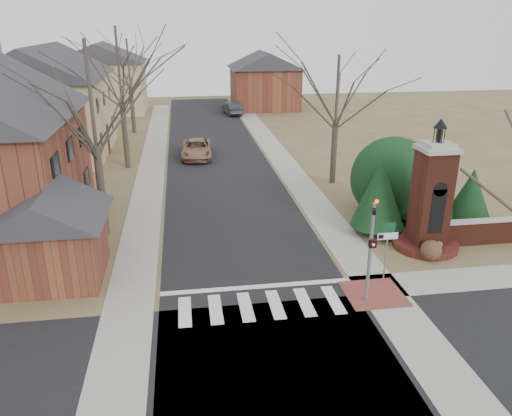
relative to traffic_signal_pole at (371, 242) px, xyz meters
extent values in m
plane|color=brown|center=(-4.30, -0.57, -2.59)|extent=(120.00, 120.00, 0.00)
cube|color=black|center=(-4.30, 21.43, -2.58)|extent=(8.00, 70.00, 0.01)
cube|color=black|center=(-4.30, -3.57, -2.58)|extent=(120.00, 8.00, 0.01)
cube|color=silver|center=(-4.30, 0.23, -2.58)|extent=(8.00, 2.20, 0.02)
cube|color=silver|center=(-4.30, 1.73, -2.58)|extent=(8.00, 0.35, 0.02)
cube|color=gray|center=(0.90, 21.43, -2.58)|extent=(2.00, 60.00, 0.02)
cube|color=gray|center=(-9.50, 21.43, -2.58)|extent=(2.00, 60.00, 0.02)
cube|color=brown|center=(0.50, 0.43, -2.57)|extent=(2.40, 2.40, 0.02)
cylinder|color=slate|center=(0.00, 0.03, -0.49)|extent=(0.14, 0.14, 4.20)
imported|color=black|center=(0.00, 0.03, 1.46)|extent=(0.15, 0.18, 0.90)
sphere|color=#FF0C05|center=(0.00, -0.19, 1.76)|extent=(0.14, 0.14, 0.14)
cube|color=black|center=(0.00, -0.15, 0.01)|extent=(0.28, 0.16, 0.30)
sphere|color=#FF0C05|center=(0.00, -0.24, 0.01)|extent=(0.11, 0.11, 0.11)
cylinder|color=slate|center=(1.30, 1.43, -1.29)|extent=(0.06, 0.06, 2.60)
cube|color=silver|center=(1.30, 1.41, -0.44)|extent=(0.90, 0.03, 0.30)
cube|color=black|center=(1.00, 1.39, -0.44)|extent=(0.22, 0.02, 0.18)
cube|color=#0E4223|center=(1.30, 1.41, -0.04)|extent=(0.60, 0.03, 0.40)
cylinder|color=#552419|center=(4.70, 4.43, -2.41)|extent=(3.20, 3.20, 0.36)
cube|color=#552419|center=(4.70, 4.43, -0.09)|extent=(1.50, 1.50, 5.00)
cube|color=black|center=(4.70, 3.71, -0.39)|extent=(0.70, 0.10, 2.20)
cube|color=gray|center=(4.70, 4.43, 2.46)|extent=(1.70, 1.70, 0.20)
cube|color=gray|center=(4.70, 4.43, 2.66)|extent=(1.30, 1.30, 0.20)
cylinder|color=black|center=(4.70, 4.43, 3.06)|extent=(0.20, 0.20, 0.60)
cone|color=black|center=(4.70, 4.43, 3.66)|extent=(0.64, 0.64, 0.45)
cube|color=#552419|center=(9.20, 4.43, -1.99)|extent=(7.50, 0.40, 1.20)
cube|color=gray|center=(9.20, 4.43, -1.34)|extent=(7.50, 0.50, 0.10)
cube|color=tan|center=(-17.80, 26.43, 0.61)|extent=(9.00, 12.00, 6.40)
cube|color=brown|center=(-12.80, 3.93, -1.19)|extent=(4.00, 4.00, 2.80)
cube|color=brown|center=(-13.92, 3.13, 0.80)|extent=(0.75, 0.75, 1.82)
cube|color=tan|center=(-16.30, 47.43, 0.41)|extent=(10.00, 8.00, 6.00)
cube|color=tan|center=(-19.10, 45.83, 4.40)|extent=(0.75, 0.75, 3.08)
cube|color=brown|center=(3.70, 47.43, -0.09)|extent=(8.00, 8.00, 5.00)
cube|color=brown|center=(1.46, 45.83, 3.31)|extent=(0.75, 0.75, 2.80)
cylinder|color=#473D33|center=(2.90, 6.43, -2.34)|extent=(0.20, 0.20, 0.50)
cone|color=black|center=(2.90, 6.43, -0.29)|extent=(2.80, 2.80, 3.60)
cylinder|color=#473D33|center=(6.20, 7.63, -2.34)|extent=(0.20, 0.20, 0.50)
cone|color=black|center=(6.20, 7.63, 0.01)|extent=(3.40, 3.40, 4.20)
cylinder|color=#473D33|center=(8.20, 6.63, -2.34)|extent=(0.20, 0.20, 0.50)
cone|color=black|center=(8.20, 6.63, -0.69)|extent=(2.40, 2.40, 2.80)
sphere|color=black|center=(4.70, 8.93, -0.19)|extent=(4.80, 4.80, 4.80)
cylinder|color=#473D33|center=(-11.30, 8.43, -0.17)|extent=(0.40, 0.40, 4.83)
cylinder|color=#473D33|center=(-11.30, 21.43, -0.07)|extent=(0.40, 0.40, 5.04)
cylinder|color=#473D33|center=(-11.80, 34.43, -0.38)|extent=(0.40, 0.40, 4.41)
cylinder|color=#473D33|center=(3.20, 15.43, -0.49)|extent=(0.40, 0.40, 4.20)
imported|color=#946B50|center=(-5.90, 23.66, -1.86)|extent=(2.73, 5.40, 1.46)
imported|color=#2E3135|center=(-0.90, 43.29, -1.83)|extent=(2.21, 4.74, 1.50)
sphere|color=#533725|center=(4.30, 3.08, -2.09)|extent=(0.99, 0.99, 0.99)
sphere|color=olive|center=(5.00, 4.03, -2.18)|extent=(0.82, 0.82, 0.82)
camera|label=1|loc=(-7.04, -16.75, 8.08)|focal=35.00mm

